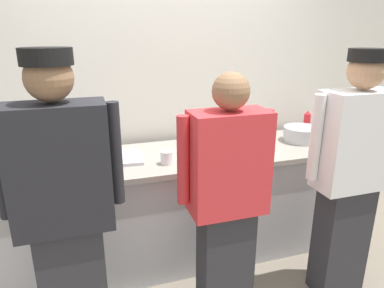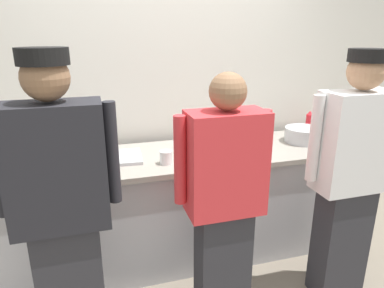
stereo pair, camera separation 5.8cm
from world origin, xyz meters
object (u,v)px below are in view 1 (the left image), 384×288
object	(u,v)px
chef_center	(227,200)
squeeze_bottle_primary	(307,122)
sheet_tray	(112,159)
chef_near_left	(65,209)
plate_stack_front	(211,151)
chef_far_right	(350,173)
ramekin_green_sauce	(241,147)
deli_cup	(167,158)
mixing_bowl_steel	(302,134)

from	to	relation	value
chef_center	squeeze_bottle_primary	world-z (taller)	chef_center
sheet_tray	squeeze_bottle_primary	xyz separation A→B (m)	(1.84, 0.21, 0.09)
chef_near_left	plate_stack_front	distance (m)	1.21
chef_far_right	ramekin_green_sauce	xyz separation A→B (m)	(-0.45, 0.73, -0.00)
ramekin_green_sauce	deli_cup	xyz separation A→B (m)	(-0.66, -0.14, 0.03)
chef_center	deli_cup	distance (m)	0.62
chef_near_left	chef_far_right	xyz separation A→B (m)	(1.78, -0.03, -0.01)
chef_center	squeeze_bottle_primary	distance (m)	1.58
deli_cup	mixing_bowl_steel	bearing A→B (deg)	8.36
mixing_bowl_steel	chef_center	bearing A→B (deg)	-143.84
chef_center	chef_far_right	xyz separation A→B (m)	(0.87, -0.02, 0.07)
chef_near_left	deli_cup	bearing A→B (deg)	39.50
squeeze_bottle_primary	mixing_bowl_steel	bearing A→B (deg)	-132.39
chef_near_left	ramekin_green_sauce	size ratio (longest dim) A/B	19.90
chef_far_right	plate_stack_front	distance (m)	0.98
deli_cup	plate_stack_front	bearing A→B (deg)	9.88
sheet_tray	mixing_bowl_steel	bearing A→B (deg)	-0.54
squeeze_bottle_primary	chef_far_right	bearing A→B (deg)	-109.82
chef_center	sheet_tray	size ratio (longest dim) A/B	3.59
chef_far_right	mixing_bowl_steel	bearing A→B (deg)	78.87
sheet_tray	chef_center	bearing A→B (deg)	-51.48
deli_cup	chef_center	bearing A→B (deg)	-67.49
chef_far_right	squeeze_bottle_primary	distance (m)	1.06
mixing_bowl_steel	chef_near_left	bearing A→B (deg)	-159.03
ramekin_green_sauce	deli_cup	bearing A→B (deg)	-167.75
chef_near_left	ramekin_green_sauce	bearing A→B (deg)	27.66
chef_near_left	chef_far_right	size ratio (longest dim) A/B	1.02
chef_far_right	squeeze_bottle_primary	world-z (taller)	chef_far_right
chef_near_left	plate_stack_front	xyz separation A→B (m)	(1.04, 0.62, -0.00)
plate_stack_front	mixing_bowl_steel	bearing A→B (deg)	7.74
chef_center	plate_stack_front	world-z (taller)	chef_center
chef_far_right	deli_cup	size ratio (longest dim) A/B	17.63
chef_near_left	mixing_bowl_steel	xyz separation A→B (m)	(1.93, 0.74, 0.03)
sheet_tray	squeeze_bottle_primary	bearing A→B (deg)	6.58
sheet_tray	deli_cup	bearing A→B (deg)	-28.14
plate_stack_front	deli_cup	xyz separation A→B (m)	(-0.36, -0.06, 0.01)
chef_near_left	mixing_bowl_steel	bearing A→B (deg)	20.97
chef_near_left	ramekin_green_sauce	xyz separation A→B (m)	(1.33, 0.70, -0.02)
sheet_tray	deli_cup	xyz separation A→B (m)	(0.37, -0.20, 0.04)
chef_center	mixing_bowl_steel	distance (m)	1.27
chef_far_right	ramekin_green_sauce	size ratio (longest dim) A/B	19.61
plate_stack_front	squeeze_bottle_primary	bearing A→B (deg)	17.58
mixing_bowl_steel	sheet_tray	distance (m)	1.63
plate_stack_front	deli_cup	distance (m)	0.37
plate_stack_front	deli_cup	world-z (taller)	deli_cup
chef_center	ramekin_green_sauce	distance (m)	0.83
plate_stack_front	ramekin_green_sauce	bearing A→B (deg)	15.13
chef_near_left	chef_center	bearing A→B (deg)	-0.51
chef_center	chef_far_right	bearing A→B (deg)	-1.26
sheet_tray	deli_cup	size ratio (longest dim) A/B	4.60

